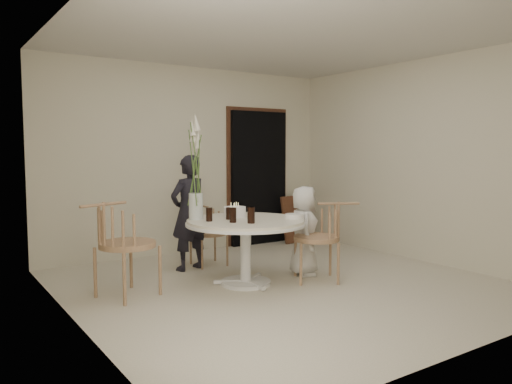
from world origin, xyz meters
TOP-DOWN VIEW (x-y plane):
  - ground at (0.00, 0.00)m, footprint 4.50×4.50m
  - room_shell at (0.00, 0.00)m, footprint 4.50×4.50m
  - doorway at (1.15, 2.19)m, footprint 1.00×0.10m
  - door_trim at (1.15, 2.23)m, footprint 1.12×0.03m
  - table at (-0.35, 0.25)m, footprint 1.33×1.33m
  - picture_frame at (1.73, 1.95)m, footprint 0.58×0.22m
  - chair_far at (-0.23, 1.41)m, footprint 0.45×0.48m
  - chair_right at (0.52, -0.13)m, footprint 0.68×0.67m
  - chair_left at (-1.73, 0.50)m, footprint 0.70×0.68m
  - girl at (-0.56, 1.23)m, footprint 0.59×0.45m
  - boy at (0.46, 0.22)m, footprint 0.57×0.62m
  - birthday_cake at (-0.35, 0.48)m, footprint 0.25×0.25m
  - cola_tumbler_a at (-0.58, 0.14)m, footprint 0.08×0.08m
  - cola_tumbler_b at (-0.45, -0.02)m, footprint 0.08×0.08m
  - cola_tumbler_c at (-0.75, 0.36)m, footprint 0.09×0.09m
  - cola_tumbler_d at (-0.50, 0.36)m, footprint 0.07×0.07m
  - plate_stack at (0.15, 0.01)m, footprint 0.23×0.23m
  - flower_vase at (-0.80, 0.56)m, footprint 0.16×0.16m

SIDE VIEW (x-z plane):
  - ground at x=0.00m, z-range 0.00..0.00m
  - picture_frame at x=1.73m, z-range 0.00..0.75m
  - chair_far at x=-0.23m, z-range 0.11..0.89m
  - boy at x=0.46m, z-range 0.00..1.07m
  - chair_right at x=0.52m, z-range 0.13..1.04m
  - table at x=-0.35m, z-range 0.25..0.98m
  - chair_left at x=-1.73m, z-range 0.15..1.14m
  - girl at x=-0.56m, z-range 0.00..1.44m
  - plate_stack at x=0.15m, z-range 0.73..0.78m
  - birthday_cake at x=-0.35m, z-range 0.71..0.87m
  - cola_tumbler_d at x=-0.50m, z-range 0.73..0.86m
  - cola_tumbler_c at x=-0.75m, z-range 0.73..0.88m
  - cola_tumbler_a at x=-0.58m, z-range 0.73..0.89m
  - cola_tumbler_b at x=-0.45m, z-range 0.73..0.90m
  - doorway at x=1.15m, z-range 0.00..2.10m
  - door_trim at x=1.15m, z-range 0.00..2.22m
  - flower_vase at x=-0.80m, z-range 0.60..1.76m
  - room_shell at x=0.00m, z-range -0.63..3.87m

